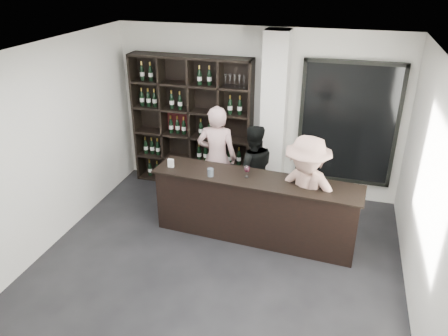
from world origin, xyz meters
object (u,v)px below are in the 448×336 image
(tasting_counter, at_px, (255,208))
(taster_pink, at_px, (217,158))
(taster_black, at_px, (252,170))
(customer, at_px, (305,195))
(wine_shelf, at_px, (192,123))

(tasting_counter, distance_m, taster_pink, 1.17)
(taster_black, xyz_separation_m, customer, (0.94, -0.84, 0.11))
(wine_shelf, height_order, tasting_counter, wine_shelf)
(tasting_counter, bearing_deg, wine_shelf, 139.80)
(taster_black, bearing_deg, wine_shelf, -49.60)
(tasting_counter, height_order, customer, customer)
(customer, bearing_deg, taster_pink, 167.77)
(wine_shelf, height_order, taster_pink, wine_shelf)
(wine_shelf, xyz_separation_m, tasting_counter, (1.50, -1.47, -0.69))
(taster_pink, height_order, customer, taster_pink)
(tasting_counter, xyz_separation_m, taster_pink, (-0.81, 0.75, 0.39))
(taster_pink, bearing_deg, taster_black, 173.91)
(wine_shelf, distance_m, taster_pink, 1.04)
(wine_shelf, xyz_separation_m, taster_black, (1.29, -0.72, -0.43))
(tasting_counter, relative_size, taster_black, 2.00)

